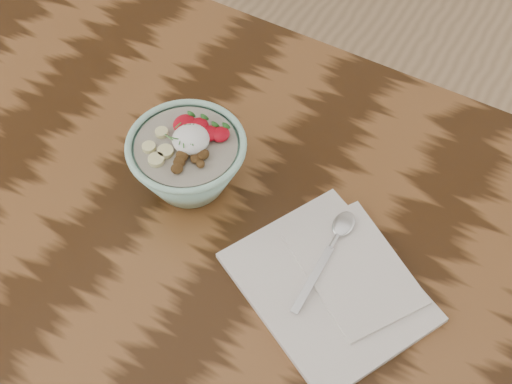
% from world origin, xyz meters
% --- Properties ---
extents(table, '(1.60, 0.90, 0.75)m').
position_xyz_m(table, '(0.00, 0.00, 0.66)').
color(table, '#331D0C').
rests_on(table, ground).
extents(breakfast_bowl, '(0.17, 0.17, 0.12)m').
position_xyz_m(breakfast_bowl, '(-0.13, 0.07, 0.81)').
color(breakfast_bowl, '#A2DAC3').
rests_on(breakfast_bowl, table).
extents(napkin, '(0.32, 0.30, 0.02)m').
position_xyz_m(napkin, '(0.13, 0.03, 0.76)').
color(napkin, white).
rests_on(napkin, table).
extents(spoon, '(0.03, 0.18, 0.01)m').
position_xyz_m(spoon, '(0.10, 0.08, 0.77)').
color(spoon, silver).
rests_on(spoon, napkin).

